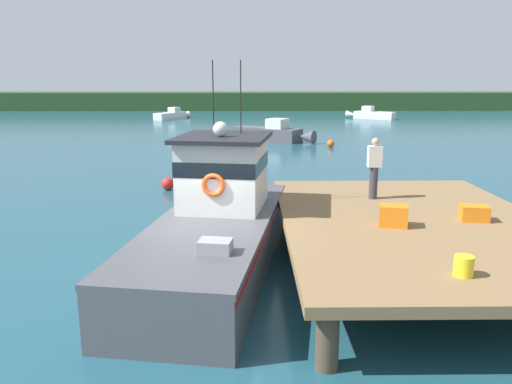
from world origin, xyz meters
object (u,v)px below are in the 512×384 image
at_px(crate_stack_mid_dock, 393,216).
at_px(crate_stack_near_edge, 474,213).
at_px(moored_boat_outer_mooring, 272,133).
at_px(mooring_buoy_inshore, 331,143).
at_px(bait_bucket, 464,266).
at_px(deckhand_by_the_boat, 374,167).
at_px(moored_boat_off_the_point, 371,114).
at_px(mooring_buoy_outer, 168,184).
at_px(main_fishing_boat, 219,221).
at_px(mooring_buoy_spare_mooring, 202,141).
at_px(moored_boat_far_right, 172,115).

height_order(crate_stack_mid_dock, crate_stack_near_edge, crate_stack_mid_dock).
bearing_deg(moored_boat_outer_mooring, mooring_buoy_inshore, -42.60).
height_order(bait_bucket, deckhand_by_the_boat, deckhand_by_the_boat).
distance_m(moored_boat_off_the_point, mooring_buoy_outer, 39.36).
distance_m(main_fishing_boat, moored_boat_off_the_point, 45.99).
distance_m(moored_boat_outer_mooring, mooring_buoy_spare_mooring, 5.08).
xyz_separation_m(main_fishing_boat, moored_boat_outer_mooring, (2.35, 24.09, -0.46)).
distance_m(crate_stack_mid_dock, moored_boat_off_the_point, 46.02).
relative_size(main_fishing_boat, moored_boat_outer_mooring, 1.70).
distance_m(main_fishing_boat, moored_boat_outer_mooring, 24.21).
bearing_deg(bait_bucket, deckhand_by_the_boat, 91.90).
xyz_separation_m(main_fishing_boat, mooring_buoy_outer, (-2.51, 8.07, -0.75)).
bearing_deg(moored_boat_outer_mooring, crate_stack_mid_dock, -86.55).
height_order(main_fishing_boat, mooring_buoy_inshore, main_fishing_boat).
xyz_separation_m(moored_boat_outer_mooring, mooring_buoy_outer, (-4.86, -16.02, -0.29)).
xyz_separation_m(crate_stack_near_edge, mooring_buoy_outer, (-8.33, 8.75, -1.12)).
xyz_separation_m(deckhand_by_the_boat, moored_boat_off_the_point, (9.96, 42.30, -1.59)).
distance_m(moored_boat_off_the_point, moored_boat_outer_mooring, 22.89).
xyz_separation_m(moored_boat_outer_mooring, moored_boat_far_right, (-9.96, 19.81, -0.12)).
distance_m(moored_boat_far_right, mooring_buoy_spare_mooring, 21.85).
bearing_deg(mooring_buoy_inshore, moored_boat_outer_mooring, 137.40).
bearing_deg(moored_boat_far_right, bait_bucket, -76.11).
bearing_deg(moored_boat_far_right, moored_boat_outer_mooring, -63.30).
xyz_separation_m(crate_stack_mid_dock, deckhand_by_the_boat, (0.17, 2.58, 0.63)).
relative_size(crate_stack_near_edge, moored_boat_far_right, 0.13).
relative_size(crate_stack_mid_dock, mooring_buoy_spare_mooring, 1.80).
distance_m(bait_bucket, deckhand_by_the_boat, 5.50).
bearing_deg(mooring_buoy_outer, mooring_buoy_inshore, 56.19).
bearing_deg(mooring_buoy_outer, crate_stack_near_edge, -46.40).
height_order(main_fishing_boat, moored_boat_far_right, main_fishing_boat).
height_order(crate_stack_near_edge, moored_boat_far_right, crate_stack_near_edge).
distance_m(main_fishing_boat, crate_stack_near_edge, 5.88).
height_order(moored_boat_off_the_point, mooring_buoy_inshore, moored_boat_off_the_point).
distance_m(moored_boat_off_the_point, moored_boat_far_right, 21.61).
height_order(moored_boat_far_right, mooring_buoy_inshore, moored_boat_far_right).
relative_size(main_fishing_boat, deckhand_by_the_boat, 6.11).
bearing_deg(mooring_buoy_outer, deckhand_by_the_boat, -45.11).
relative_size(mooring_buoy_spare_mooring, mooring_buoy_outer, 0.66).
relative_size(main_fishing_boat, mooring_buoy_spare_mooring, 29.94).
bearing_deg(mooring_buoy_outer, moored_boat_off_the_point, 65.20).
height_order(bait_bucket, moored_boat_off_the_point, bait_bucket).
distance_m(moored_boat_outer_mooring, mooring_buoy_inshore, 4.95).
bearing_deg(mooring_buoy_inshore, mooring_buoy_spare_mooring, 167.35).
distance_m(crate_stack_near_edge, mooring_buoy_spare_mooring, 24.80).
relative_size(bait_bucket, moored_boat_outer_mooring, 0.06).
bearing_deg(bait_bucket, main_fishing_boat, 136.91).
height_order(crate_stack_mid_dock, moored_boat_far_right, crate_stack_mid_dock).
bearing_deg(deckhand_by_the_boat, moored_boat_off_the_point, 76.76).
distance_m(mooring_buoy_spare_mooring, mooring_buoy_outer, 14.58).
bearing_deg(moored_boat_far_right, mooring_buoy_inshore, -59.57).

